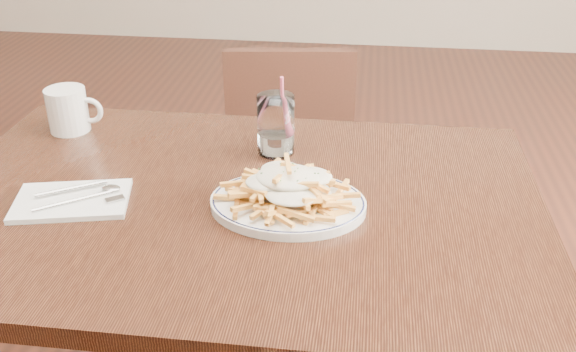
# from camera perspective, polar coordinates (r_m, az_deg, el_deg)

# --- Properties ---
(table) EXTENTS (1.20, 0.80, 0.75)m
(table) POSITION_cam_1_polar(r_m,az_deg,el_deg) (1.30, -4.60, -4.87)
(table) COLOR black
(table) RESTS_ON ground
(chair_far) EXTENTS (0.43, 0.43, 0.83)m
(chair_far) POSITION_cam_1_polar(r_m,az_deg,el_deg) (2.08, 0.14, 2.44)
(chair_far) COLOR black
(chair_far) RESTS_ON ground
(fries_plate) EXTENTS (0.31, 0.27, 0.02)m
(fries_plate) POSITION_cam_1_polar(r_m,az_deg,el_deg) (1.22, -0.00, -2.46)
(fries_plate) COLOR white
(fries_plate) RESTS_ON table
(loaded_fries) EXTENTS (0.24, 0.20, 0.07)m
(loaded_fries) POSITION_cam_1_polar(r_m,az_deg,el_deg) (1.19, -0.00, -0.60)
(loaded_fries) COLOR gold
(loaded_fries) RESTS_ON fries_plate
(napkin) EXTENTS (0.24, 0.18, 0.01)m
(napkin) POSITION_cam_1_polar(r_m,az_deg,el_deg) (1.30, -18.66, -2.09)
(napkin) COLOR silver
(napkin) RESTS_ON table
(cutlery) EXTENTS (0.17, 0.16, 0.01)m
(cutlery) POSITION_cam_1_polar(r_m,az_deg,el_deg) (1.30, -18.63, -1.65)
(cutlery) COLOR silver
(cutlery) RESTS_ON napkin
(water_glass) EXTENTS (0.08, 0.08, 0.18)m
(water_glass) POSITION_cam_1_polar(r_m,az_deg,el_deg) (1.41, -1.08, 4.28)
(water_glass) COLOR white
(water_glass) RESTS_ON table
(coffee_mug) EXTENTS (0.13, 0.09, 0.10)m
(coffee_mug) POSITION_cam_1_polar(r_m,az_deg,el_deg) (1.60, -18.91, 5.58)
(coffee_mug) COLOR white
(coffee_mug) RESTS_ON table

